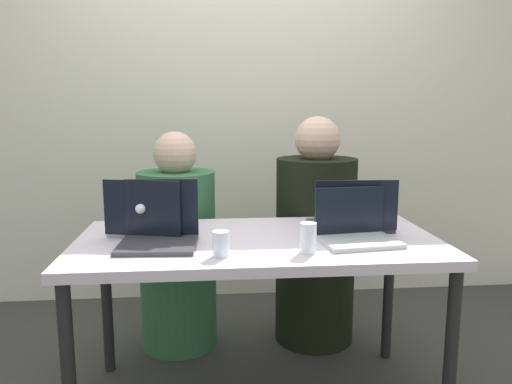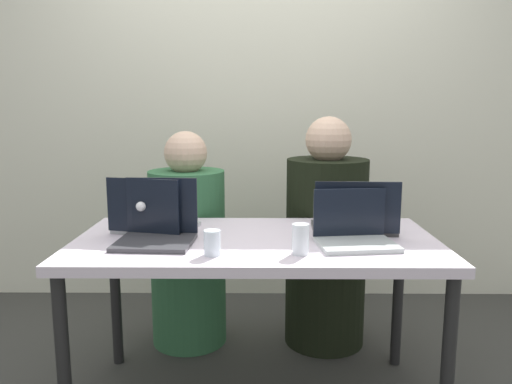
{
  "view_description": "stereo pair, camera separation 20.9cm",
  "coord_description": "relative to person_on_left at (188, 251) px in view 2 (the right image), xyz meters",
  "views": [
    {
      "loc": [
        -0.19,
        -1.98,
        1.26
      ],
      "look_at": [
        0.0,
        0.08,
        0.91
      ],
      "focal_mm": 35.0,
      "sensor_mm": 36.0,
      "label": 1
    },
    {
      "loc": [
        0.02,
        -1.99,
        1.26
      ],
      "look_at": [
        0.0,
        0.08,
        0.91
      ],
      "focal_mm": 35.0,
      "sensor_mm": 36.0,
      "label": 2
    }
  ],
  "objects": [
    {
      "name": "laptop_front_left",
      "position": [
        -0.03,
        -0.63,
        0.28
      ],
      "size": [
        0.31,
        0.3,
        0.25
      ],
      "rotation": [
        0.0,
        0.0,
        -0.06
      ],
      "color": "#37373B",
      "rests_on": "desk"
    },
    {
      "name": "desk",
      "position": [
        0.37,
        -0.58,
        0.15
      ],
      "size": [
        1.48,
        0.76,
        0.73
      ],
      "color": "silver",
      "rests_on": "ground"
    },
    {
      "name": "person_on_right",
      "position": [
        0.73,
        -0.0,
        0.03
      ],
      "size": [
        0.46,
        0.46,
        1.22
      ],
      "rotation": [
        0.0,
        0.0,
        3.06
      ],
      "color": "black",
      "rests_on": "ground"
    },
    {
      "name": "water_glass_right",
      "position": [
        0.53,
        -0.8,
        0.27
      ],
      "size": [
        0.06,
        0.06,
        0.11
      ],
      "color": "white",
      "rests_on": "desk"
    },
    {
      "name": "water_glass_left",
      "position": [
        0.21,
        -0.81,
        0.26
      ],
      "size": [
        0.06,
        0.06,
        0.09
      ],
      "color": "silver",
      "rests_on": "desk"
    },
    {
      "name": "back_wall",
      "position": [
        0.37,
        0.74,
        0.73
      ],
      "size": [
        4.5,
        0.1,
        2.46
      ],
      "primitive_type": "cube",
      "color": "silver",
      "rests_on": "ground"
    },
    {
      "name": "laptop_back_right",
      "position": [
        0.79,
        -0.48,
        0.27
      ],
      "size": [
        0.36,
        0.28,
        0.23
      ],
      "rotation": [
        0.0,
        0.0,
        3.1
      ],
      "color": "#3A3A39",
      "rests_on": "desk"
    },
    {
      "name": "laptop_back_left",
      "position": [
        -0.08,
        -0.47,
        0.28
      ],
      "size": [
        0.37,
        0.32,
        0.24
      ],
      "rotation": [
        0.0,
        0.0,
        2.9
      ],
      "color": "#AEB3B5",
      "rests_on": "desk"
    },
    {
      "name": "laptop_front_right",
      "position": [
        0.75,
        -0.66,
        0.27
      ],
      "size": [
        0.32,
        0.26,
        0.21
      ],
      "rotation": [
        0.0,
        0.0,
        0.12
      ],
      "color": "#B1B9B7",
      "rests_on": "desk"
    },
    {
      "name": "person_on_left",
      "position": [
        0.0,
        0.0,
        0.0
      ],
      "size": [
        0.48,
        0.48,
        1.14
      ],
      "rotation": [
        0.0,
        0.0,
        2.9
      ],
      "color": "#31673F",
      "rests_on": "ground"
    }
  ]
}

